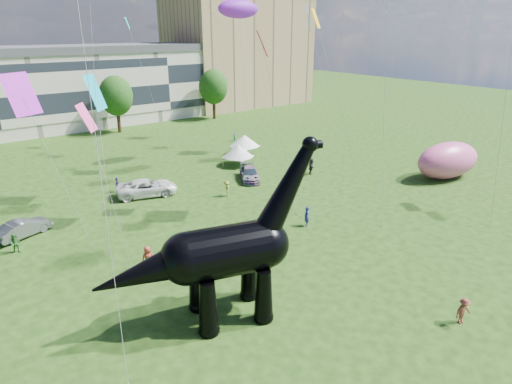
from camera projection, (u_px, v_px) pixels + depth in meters
ground at (321, 314)px, 25.31m from camera, size 220.00×220.00×0.00m
apartment_block at (238, 51)px, 92.16m from camera, size 28.00×18.00×22.00m
tree_mid_right at (116, 93)px, 66.84m from camera, size 5.20×5.20×9.44m
tree_far_right at (213, 84)px, 77.04m from camera, size 5.20×5.20×9.44m
dinosaur_sculpture at (219, 255)px, 23.70m from camera, size 13.06×5.48×10.72m
car_grey at (23, 228)px, 34.52m from camera, size 4.59×2.92×1.43m
car_white at (147, 188)px, 42.86m from camera, size 6.50×4.41×1.65m
car_dark at (250, 174)px, 47.37m from camera, size 3.98×5.02×1.36m
gazebo_near at (238, 151)px, 51.98m from camera, size 4.77×4.77×2.54m
gazebo_far at (244, 141)px, 56.39m from camera, size 4.51×4.51×2.66m
inflatable_pink at (448, 160)px, 47.51m from camera, size 8.80×5.53×4.09m
visitors at (177, 218)px, 35.99m from camera, size 44.70×43.16×1.89m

